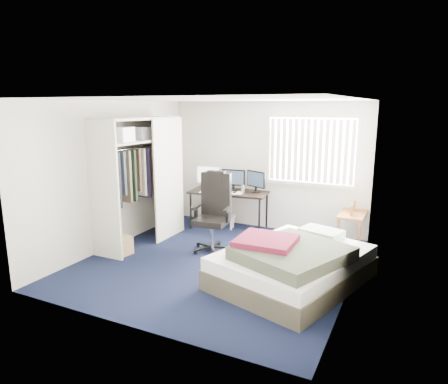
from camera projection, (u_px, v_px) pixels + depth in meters
ground at (218, 262)px, 6.28m from camera, size 4.20×4.20×0.00m
room_shell at (218, 167)px, 5.96m from camera, size 4.20×4.20×4.20m
window_assembly at (311, 151)px, 7.35m from camera, size 1.72×0.09×1.32m
closet at (139, 168)px, 6.94m from camera, size 0.64×1.84×2.22m
desk at (230, 189)px, 7.92m from camera, size 1.60×0.88×1.21m
office_chair at (213, 220)px, 6.76m from camera, size 0.70×0.70×1.33m
footstool at (226, 218)px, 7.98m from camera, size 0.37×0.32×0.26m
nightstand at (353, 216)px, 7.00m from camera, size 0.43×0.85×0.76m
bed at (292, 263)px, 5.48m from camera, size 2.10×2.45×0.69m
pine_box at (119, 245)px, 6.61m from camera, size 0.43×0.34×0.30m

